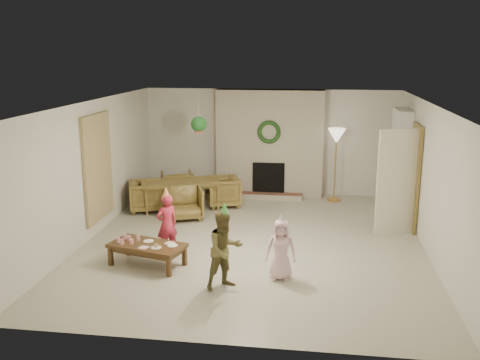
% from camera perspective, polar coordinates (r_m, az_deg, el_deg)
% --- Properties ---
extents(floor, '(7.00, 7.00, 0.00)m').
position_cam_1_polar(floor, '(9.73, 1.43, -6.63)').
color(floor, '#B7B29E').
rests_on(floor, ground).
extents(ceiling, '(7.00, 7.00, 0.00)m').
position_cam_1_polar(ceiling, '(9.16, 1.53, 8.19)').
color(ceiling, white).
rests_on(ceiling, wall_back).
extents(wall_back, '(7.00, 0.00, 7.00)m').
position_cam_1_polar(wall_back, '(12.78, 3.27, 4.09)').
color(wall_back, silver).
rests_on(wall_back, floor).
extents(wall_front, '(7.00, 0.00, 7.00)m').
position_cam_1_polar(wall_front, '(6.05, -2.33, -6.95)').
color(wall_front, silver).
rests_on(wall_front, floor).
extents(wall_left, '(0.00, 7.00, 7.00)m').
position_cam_1_polar(wall_left, '(10.14, -15.61, 1.07)').
color(wall_left, silver).
rests_on(wall_left, floor).
extents(wall_right, '(0.00, 7.00, 7.00)m').
position_cam_1_polar(wall_right, '(9.52, 19.73, -0.05)').
color(wall_right, silver).
rests_on(wall_right, floor).
extents(fireplace_mass, '(2.50, 0.40, 2.50)m').
position_cam_1_polar(fireplace_mass, '(12.59, 3.19, 3.94)').
color(fireplace_mass, '#5C181C').
rests_on(fireplace_mass, floor).
extents(fireplace_hearth, '(1.60, 0.30, 0.12)m').
position_cam_1_polar(fireplace_hearth, '(12.51, 2.98, -1.71)').
color(fireplace_hearth, maroon).
rests_on(fireplace_hearth, floor).
extents(fireplace_firebox, '(0.75, 0.12, 0.75)m').
position_cam_1_polar(fireplace_firebox, '(12.57, 3.07, 0.21)').
color(fireplace_firebox, black).
rests_on(fireplace_firebox, floor).
extents(fireplace_wreath, '(0.54, 0.10, 0.54)m').
position_cam_1_polar(fireplace_wreath, '(12.31, 3.12, 5.14)').
color(fireplace_wreath, '#194118').
rests_on(fireplace_wreath, fireplace_mass).
extents(floor_lamp_base, '(0.31, 0.31, 0.03)m').
position_cam_1_polar(floor_lamp_base, '(12.53, 10.02, -2.08)').
color(floor_lamp_base, gold).
rests_on(floor_lamp_base, floor).
extents(floor_lamp_post, '(0.03, 0.03, 1.51)m').
position_cam_1_polar(floor_lamp_post, '(12.35, 10.16, 1.34)').
color(floor_lamp_post, gold).
rests_on(floor_lamp_post, floor).
extents(floor_lamp_shade, '(0.40, 0.40, 0.33)m').
position_cam_1_polar(floor_lamp_shade, '(12.22, 10.30, 4.66)').
color(floor_lamp_shade, beige).
rests_on(floor_lamp_shade, floor_lamp_post).
extents(bookshelf_carcass, '(0.30, 1.00, 2.20)m').
position_cam_1_polar(bookshelf_carcass, '(11.73, 16.72, 1.91)').
color(bookshelf_carcass, white).
rests_on(bookshelf_carcass, floor).
extents(bookshelf_shelf_a, '(0.30, 0.92, 0.03)m').
position_cam_1_polar(bookshelf_shelf_a, '(11.87, 16.41, -1.16)').
color(bookshelf_shelf_a, white).
rests_on(bookshelf_shelf_a, bookshelf_carcass).
extents(bookshelf_shelf_b, '(0.30, 0.92, 0.03)m').
position_cam_1_polar(bookshelf_shelf_b, '(11.78, 16.54, 0.73)').
color(bookshelf_shelf_b, white).
rests_on(bookshelf_shelf_b, bookshelf_carcass).
extents(bookshelf_shelf_c, '(0.30, 0.92, 0.03)m').
position_cam_1_polar(bookshelf_shelf_c, '(11.70, 16.67, 2.63)').
color(bookshelf_shelf_c, white).
rests_on(bookshelf_shelf_c, bookshelf_carcass).
extents(bookshelf_shelf_d, '(0.30, 0.92, 0.03)m').
position_cam_1_polar(bookshelf_shelf_d, '(11.63, 16.81, 4.57)').
color(bookshelf_shelf_d, white).
rests_on(bookshelf_shelf_d, bookshelf_carcass).
extents(books_row_lower, '(0.20, 0.40, 0.24)m').
position_cam_1_polar(books_row_lower, '(11.69, 16.46, -0.68)').
color(books_row_lower, '#B12520').
rests_on(books_row_lower, bookshelf_shelf_a).
extents(books_row_mid, '(0.20, 0.44, 0.24)m').
position_cam_1_polar(books_row_mid, '(11.80, 16.46, 1.45)').
color(books_row_mid, '#21537B').
rests_on(books_row_mid, bookshelf_shelf_b).
extents(books_row_upper, '(0.20, 0.36, 0.22)m').
position_cam_1_polar(books_row_upper, '(11.58, 16.69, 3.18)').
color(books_row_upper, olive).
rests_on(books_row_upper, bookshelf_shelf_c).
extents(door_frame, '(0.05, 0.86, 2.04)m').
position_cam_1_polar(door_frame, '(10.71, 18.17, 0.28)').
color(door_frame, olive).
rests_on(door_frame, floor).
extents(door_leaf, '(0.77, 0.32, 2.00)m').
position_cam_1_polar(door_leaf, '(10.28, 16.44, -0.25)').
color(door_leaf, beige).
rests_on(door_leaf, floor).
extents(curtain_panel, '(0.06, 1.20, 2.00)m').
position_cam_1_polar(curtain_panel, '(10.31, -14.97, 1.31)').
color(curtain_panel, '#BFB787').
rests_on(curtain_panel, wall_left).
extents(dining_table, '(1.91, 1.47, 0.59)m').
position_cam_1_polar(dining_table, '(11.72, -6.34, -1.63)').
color(dining_table, olive).
rests_on(dining_table, floor).
extents(dining_chair_near, '(0.91, 0.92, 0.66)m').
position_cam_1_polar(dining_chair_near, '(11.00, -5.91, -2.48)').
color(dining_chair_near, olive).
rests_on(dining_chair_near, floor).
extents(dining_chair_far, '(0.91, 0.92, 0.66)m').
position_cam_1_polar(dining_chair_far, '(12.43, -6.72, -0.61)').
color(dining_chair_far, olive).
rests_on(dining_chair_far, floor).
extents(dining_chair_left, '(0.92, 0.91, 0.66)m').
position_cam_1_polar(dining_chair_left, '(11.66, -9.97, -1.68)').
color(dining_chair_left, olive).
rests_on(dining_chair_left, floor).
extents(dining_chair_right, '(0.92, 0.91, 0.66)m').
position_cam_1_polar(dining_chair_right, '(11.84, -1.87, -1.24)').
color(dining_chair_right, olive).
rests_on(dining_chair_right, floor).
extents(hanging_plant_cord, '(0.01, 0.01, 0.70)m').
position_cam_1_polar(hanging_plant_cord, '(10.89, -4.45, 7.18)').
color(hanging_plant_cord, tan).
rests_on(hanging_plant_cord, ceiling).
extents(hanging_plant_pot, '(0.16, 0.16, 0.12)m').
position_cam_1_polar(hanging_plant_pot, '(10.93, -4.41, 5.35)').
color(hanging_plant_pot, '#A34834').
rests_on(hanging_plant_pot, hanging_plant_cord).
extents(hanging_plant_foliage, '(0.32, 0.32, 0.32)m').
position_cam_1_polar(hanging_plant_foliage, '(10.91, -4.43, 5.98)').
color(hanging_plant_foliage, '#194B1D').
rests_on(hanging_plant_foliage, hanging_plant_pot).
extents(coffee_table_top, '(1.31, 0.90, 0.06)m').
position_cam_1_polar(coffee_table_top, '(8.72, -9.90, -6.91)').
color(coffee_table_top, '#4C3319').
rests_on(coffee_table_top, floor).
extents(coffee_table_apron, '(1.20, 0.79, 0.07)m').
position_cam_1_polar(coffee_table_apron, '(8.74, -9.89, -7.30)').
color(coffee_table_apron, '#4C3319').
rests_on(coffee_table_apron, floor).
extents(coffee_leg_fl, '(0.08, 0.08, 0.31)m').
position_cam_1_polar(coffee_leg_fl, '(8.90, -13.67, -7.93)').
color(coffee_leg_fl, '#4C3319').
rests_on(coffee_leg_fl, floor).
extents(coffee_leg_fr, '(0.08, 0.08, 0.31)m').
position_cam_1_polar(coffee_leg_fr, '(8.32, -7.63, -9.21)').
color(coffee_leg_fr, '#4C3319').
rests_on(coffee_leg_fr, floor).
extents(coffee_leg_bl, '(0.08, 0.08, 0.31)m').
position_cam_1_polar(coffee_leg_bl, '(9.27, -11.84, -6.96)').
color(coffee_leg_bl, '#4C3319').
rests_on(coffee_leg_bl, floor).
extents(coffee_leg_br, '(0.08, 0.08, 0.31)m').
position_cam_1_polar(coffee_leg_br, '(8.71, -5.95, -8.10)').
color(coffee_leg_br, '#4C3319').
rests_on(coffee_leg_br, floor).
extents(cup_a, '(0.08, 0.08, 0.08)m').
position_cam_1_polar(cup_a, '(8.85, -12.92, -6.28)').
color(cup_a, white).
rests_on(cup_a, coffee_table_top).
extents(cup_b, '(0.08, 0.08, 0.08)m').
position_cam_1_polar(cup_b, '(8.99, -12.22, -5.93)').
color(cup_b, white).
rests_on(cup_b, coffee_table_top).
extents(cup_c, '(0.08, 0.08, 0.08)m').
position_cam_1_polar(cup_c, '(8.75, -12.51, -6.49)').
color(cup_c, white).
rests_on(cup_c, coffee_table_top).
extents(cup_d, '(0.08, 0.08, 0.08)m').
position_cam_1_polar(cup_d, '(8.89, -11.81, -6.13)').
color(cup_d, white).
rests_on(cup_d, coffee_table_top).
extents(cup_e, '(0.08, 0.08, 0.08)m').
position_cam_1_polar(cup_e, '(8.73, -11.54, -6.47)').
color(cup_e, white).
rests_on(cup_e, coffee_table_top).
extents(cup_f, '(0.08, 0.08, 0.08)m').
position_cam_1_polar(cup_f, '(8.87, -10.85, -6.11)').
color(cup_f, white).
rests_on(cup_f, coffee_table_top).
extents(plate_a, '(0.20, 0.20, 0.01)m').
position_cam_1_polar(plate_a, '(8.82, -9.76, -6.45)').
color(plate_a, white).
rests_on(plate_a, coffee_table_top).
extents(plate_b, '(0.20, 0.20, 0.01)m').
position_cam_1_polar(plate_b, '(8.52, -8.95, -7.15)').
color(plate_b, white).
rests_on(plate_b, coffee_table_top).
extents(plate_c, '(0.20, 0.20, 0.01)m').
position_cam_1_polar(plate_c, '(8.57, -7.24, -6.96)').
color(plate_c, white).
rests_on(plate_c, coffee_table_top).
extents(food_scoop, '(0.08, 0.08, 0.06)m').
position_cam_1_polar(food_scoop, '(8.51, -8.96, -6.92)').
color(food_scoop, tan).
rests_on(food_scoop, plate_b).
extents(napkin_left, '(0.17, 0.17, 0.01)m').
position_cam_1_polar(napkin_left, '(8.56, -10.27, -7.11)').
color(napkin_left, beige).
rests_on(napkin_left, coffee_table_top).
extents(napkin_right, '(0.17, 0.17, 0.01)m').
position_cam_1_polar(napkin_right, '(8.68, -7.52, -6.71)').
color(napkin_right, beige).
rests_on(napkin_right, coffee_table_top).
extents(child_red, '(0.45, 0.44, 1.04)m').
position_cam_1_polar(child_red, '(9.10, -7.82, -4.74)').
color(child_red, '#B5263D').
rests_on(child_red, floor).
extents(party_hat_red, '(0.18, 0.18, 0.20)m').
position_cam_1_polar(party_hat_red, '(8.94, -7.94, -1.29)').
color(party_hat_red, gold).
rests_on(party_hat_red, child_red).
extents(child_plaid, '(0.72, 0.70, 1.16)m').
position_cam_1_polar(child_plaid, '(7.75, -1.64, -7.48)').
color(child_plaid, brown).
rests_on(child_plaid, floor).
extents(party_hat_plaid, '(0.17, 0.17, 0.19)m').
position_cam_1_polar(party_hat_plaid, '(7.55, -1.67, -3.06)').
color(party_hat_plaid, '#56BF52').
rests_on(party_hat_plaid, child_plaid).
extents(child_pink, '(0.46, 0.30, 0.94)m').
position_cam_1_polar(child_pink, '(8.10, 4.41, -7.42)').
color(child_pink, '#F6C5D4').
rests_on(child_pink, floor).
extents(party_hat_pink, '(0.14, 0.14, 0.17)m').
position_cam_1_polar(party_hat_pink, '(7.93, 4.47, -4.02)').
color(party_hat_pink, silver).
rests_on(party_hat_pink, child_pink).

